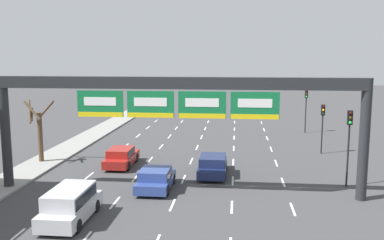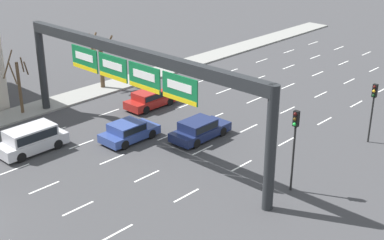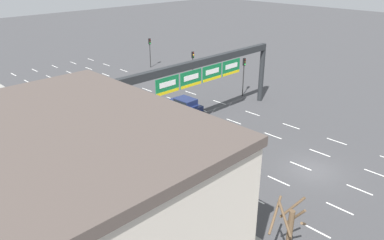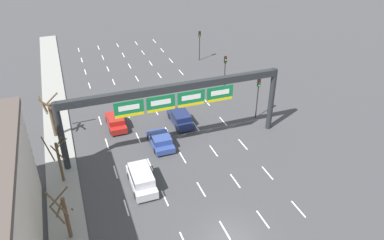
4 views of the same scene
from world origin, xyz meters
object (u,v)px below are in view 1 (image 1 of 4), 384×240
(traffic_light_far_end, at_px, (349,133))
(sign_gantry, at_px, (177,102))
(traffic_light_near_gantry, at_px, (323,119))
(traffic_light_mid_block, at_px, (306,102))
(car_blue, at_px, (156,178))
(suv_silver, at_px, (70,203))
(car_red, at_px, (121,156))
(tree_bare_closest, at_px, (39,130))
(car_navy, at_px, (213,165))

(traffic_light_far_end, bearing_deg, sign_gantry, -166.34)
(traffic_light_near_gantry, distance_m, traffic_light_mid_block, 9.87)
(car_blue, bearing_deg, traffic_light_near_gantry, 42.40)
(car_blue, height_order, suv_silver, suv_silver)
(car_red, relative_size, tree_bare_closest, 0.92)
(car_red, bearing_deg, tree_bare_closest, 177.86)
(tree_bare_closest, bearing_deg, traffic_light_far_end, -9.50)
(car_red, height_order, suv_silver, suv_silver)
(sign_gantry, distance_m, traffic_light_mid_block, 24.30)
(sign_gantry, distance_m, suv_silver, 8.17)
(car_red, xyz_separation_m, traffic_light_near_gantry, (15.77, 5.76, 2.26))
(car_navy, height_order, suv_silver, suv_silver)
(car_red, height_order, car_navy, car_navy)
(sign_gantry, distance_m, car_blue, 5.08)
(car_red, distance_m, car_navy, 7.20)
(car_blue, xyz_separation_m, car_navy, (3.35, 3.56, 0.03))
(car_navy, distance_m, traffic_light_far_end, 9.19)
(tree_bare_closest, bearing_deg, suv_silver, -58.37)
(traffic_light_mid_block, distance_m, tree_bare_closest, 27.20)
(suv_silver, bearing_deg, car_red, 91.74)
(suv_silver, distance_m, traffic_light_far_end, 17.14)
(car_red, xyz_separation_m, car_navy, (6.98, -1.78, 0.02))
(car_blue, bearing_deg, suv_silver, -121.04)
(traffic_light_near_gantry, height_order, traffic_light_far_end, traffic_light_far_end)
(traffic_light_far_end, bearing_deg, car_navy, 169.03)
(car_red, relative_size, car_blue, 1.06)
(sign_gantry, xyz_separation_m, traffic_light_mid_block, (10.86, 21.63, -2.23))
(car_navy, height_order, tree_bare_closest, tree_bare_closest)
(sign_gantry, distance_m, traffic_light_near_gantry, 16.10)
(car_navy, xyz_separation_m, suv_silver, (-6.65, -9.04, 0.19))
(sign_gantry, height_order, car_red, sign_gantry)
(car_navy, bearing_deg, car_blue, -133.29)
(suv_silver, relative_size, traffic_light_near_gantry, 1.08)
(traffic_light_near_gantry, distance_m, traffic_light_far_end, 9.22)
(suv_silver, xyz_separation_m, traffic_light_far_end, (15.27, 7.36, 2.52))
(traffic_light_mid_block, bearing_deg, car_blue, -120.44)
(traffic_light_mid_block, bearing_deg, car_navy, -117.25)
(suv_silver, xyz_separation_m, tree_bare_closest, (-6.81, 11.06, 1.66))
(car_blue, relative_size, traffic_light_mid_block, 0.88)
(car_blue, relative_size, suv_silver, 0.90)
(car_navy, height_order, traffic_light_mid_block, traffic_light_mid_block)
(car_blue, height_order, traffic_light_near_gantry, traffic_light_near_gantry)
(sign_gantry, height_order, car_blue, sign_gantry)
(car_red, height_order, car_blue, car_red)
(car_red, bearing_deg, car_navy, -14.32)
(traffic_light_far_end, bearing_deg, traffic_light_near_gantry, 88.89)
(car_navy, relative_size, suv_silver, 1.00)
(sign_gantry, relative_size, tree_bare_closest, 4.63)
(car_blue, bearing_deg, traffic_light_far_end, 8.95)
(car_navy, distance_m, traffic_light_mid_block, 19.74)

